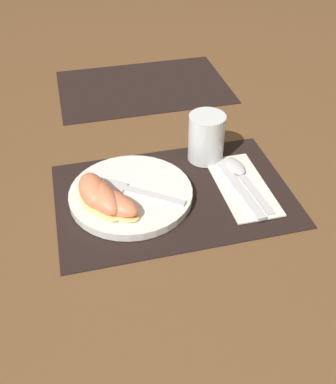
{
  "coord_description": "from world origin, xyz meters",
  "views": [
    {
      "loc": [
        -0.17,
        -0.65,
        0.57
      ],
      "look_at": [
        -0.02,
        -0.01,
        0.02
      ],
      "focal_mm": 42.0,
      "sensor_mm": 36.0,
      "label": 1
    }
  ],
  "objects_px": {
    "knife": "(238,186)",
    "fork": "(129,189)",
    "plate": "(131,194)",
    "citrus_wedge_0": "(93,191)",
    "spoon": "(240,173)",
    "citrus_wedge_1": "(100,196)",
    "juice_glass": "(206,140)",
    "citrus_wedge_2": "(112,203)"
  },
  "relations": [
    {
      "from": "knife",
      "to": "fork",
      "type": "distance_m",
      "value": 0.21
    },
    {
      "from": "plate",
      "to": "citrus_wedge_0",
      "type": "xyz_separation_m",
      "value": [
        -0.07,
        -0.01,
        0.03
      ]
    },
    {
      "from": "plate",
      "to": "spoon",
      "type": "distance_m",
      "value": 0.23
    },
    {
      "from": "plate",
      "to": "citrus_wedge_1",
      "type": "xyz_separation_m",
      "value": [
        -0.06,
        -0.02,
        0.03
      ]
    },
    {
      "from": "plate",
      "to": "citrus_wedge_0",
      "type": "distance_m",
      "value": 0.08
    },
    {
      "from": "spoon",
      "to": "citrus_wedge_1",
      "type": "xyz_separation_m",
      "value": [
        -0.29,
        -0.03,
        0.03
      ]
    },
    {
      "from": "juice_glass",
      "to": "citrus_wedge_0",
      "type": "relative_size",
      "value": 1.0
    },
    {
      "from": "juice_glass",
      "to": "fork",
      "type": "xyz_separation_m",
      "value": [
        -0.18,
        -0.09,
        -0.03
      ]
    },
    {
      "from": "citrus_wedge_1",
      "to": "citrus_wedge_2",
      "type": "xyz_separation_m",
      "value": [
        0.02,
        -0.02,
        -0.0
      ]
    },
    {
      "from": "citrus_wedge_0",
      "to": "citrus_wedge_1",
      "type": "distance_m",
      "value": 0.02
    },
    {
      "from": "juice_glass",
      "to": "citrus_wedge_0",
      "type": "bearing_deg",
      "value": -158.21
    },
    {
      "from": "knife",
      "to": "citrus_wedge_0",
      "type": "height_order",
      "value": "citrus_wedge_0"
    },
    {
      "from": "knife",
      "to": "fork",
      "type": "relative_size",
      "value": 1.26
    },
    {
      "from": "plate",
      "to": "citrus_wedge_1",
      "type": "relative_size",
      "value": 1.74
    },
    {
      "from": "fork",
      "to": "citrus_wedge_0",
      "type": "xyz_separation_m",
      "value": [
        -0.07,
        -0.01,
        0.02
      ]
    },
    {
      "from": "juice_glass",
      "to": "spoon",
      "type": "bearing_deg",
      "value": -58.28
    },
    {
      "from": "knife",
      "to": "spoon",
      "type": "relative_size",
      "value": 1.17
    },
    {
      "from": "fork",
      "to": "citrus_wedge_1",
      "type": "bearing_deg",
      "value": -156.42
    },
    {
      "from": "spoon",
      "to": "fork",
      "type": "distance_m",
      "value": 0.23
    },
    {
      "from": "spoon",
      "to": "fork",
      "type": "height_order",
      "value": "fork"
    },
    {
      "from": "spoon",
      "to": "citrus_wedge_1",
      "type": "bearing_deg",
      "value": -173.17
    },
    {
      "from": "fork",
      "to": "citrus_wedge_1",
      "type": "distance_m",
      "value": 0.06
    },
    {
      "from": "juice_glass",
      "to": "spoon",
      "type": "relative_size",
      "value": 0.55
    },
    {
      "from": "plate",
      "to": "juice_glass",
      "type": "height_order",
      "value": "juice_glass"
    },
    {
      "from": "knife",
      "to": "citrus_wedge_1",
      "type": "xyz_separation_m",
      "value": [
        -0.27,
        0.0,
        0.03
      ]
    },
    {
      "from": "spoon",
      "to": "citrus_wedge_1",
      "type": "distance_m",
      "value": 0.29
    },
    {
      "from": "citrus_wedge_0",
      "to": "citrus_wedge_1",
      "type": "height_order",
      "value": "citrus_wedge_0"
    },
    {
      "from": "knife",
      "to": "fork",
      "type": "xyz_separation_m",
      "value": [
        -0.21,
        0.03,
        0.01
      ]
    },
    {
      "from": "citrus_wedge_0",
      "to": "citrus_wedge_2",
      "type": "xyz_separation_m",
      "value": [
        0.03,
        -0.03,
        -0.01
      ]
    },
    {
      "from": "fork",
      "to": "plate",
      "type": "bearing_deg",
      "value": -44.1
    },
    {
      "from": "citrus_wedge_2",
      "to": "citrus_wedge_1",
      "type": "bearing_deg",
      "value": 134.56
    },
    {
      "from": "fork",
      "to": "citrus_wedge_2",
      "type": "height_order",
      "value": "citrus_wedge_2"
    },
    {
      "from": "knife",
      "to": "citrus_wedge_0",
      "type": "relative_size",
      "value": 2.11
    },
    {
      "from": "plate",
      "to": "fork",
      "type": "bearing_deg",
      "value": 135.9
    },
    {
      "from": "knife",
      "to": "spoon",
      "type": "xyz_separation_m",
      "value": [
        0.02,
        0.03,
        0.0
      ]
    },
    {
      "from": "knife",
      "to": "fork",
      "type": "height_order",
      "value": "fork"
    },
    {
      "from": "plate",
      "to": "citrus_wedge_1",
      "type": "distance_m",
      "value": 0.07
    },
    {
      "from": "spoon",
      "to": "citrus_wedge_0",
      "type": "xyz_separation_m",
      "value": [
        -0.3,
        -0.02,
        0.03
      ]
    },
    {
      "from": "spoon",
      "to": "plate",
      "type": "bearing_deg",
      "value": -176.99
    },
    {
      "from": "knife",
      "to": "citrus_wedge_1",
      "type": "distance_m",
      "value": 0.27
    },
    {
      "from": "juice_glass",
      "to": "citrus_wedge_2",
      "type": "height_order",
      "value": "juice_glass"
    },
    {
      "from": "fork",
      "to": "citrus_wedge_2",
      "type": "relative_size",
      "value": 1.38
    }
  ]
}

